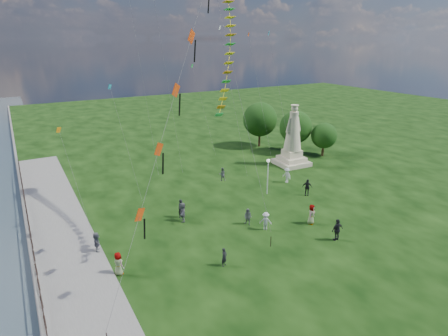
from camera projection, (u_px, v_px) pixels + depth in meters
ground at (447, 159)px, 53.21m from camera, size 106.50×160.00×0.60m
waterfront at (52, 265)px, 27.92m from camera, size 200.00×200.00×1.51m
statue at (293, 143)px, 49.16m from camera, size 4.13×4.13×8.01m
lamppost at (268, 169)px, 39.72m from camera, size 0.37×0.37×3.97m
tree_row at (282, 125)px, 55.59m from camera, size 9.51×13.10×6.88m
person_0 at (224, 257)px, 27.56m from camera, size 0.63×0.54×1.45m
person_1 at (248, 217)px, 33.70m from camera, size 0.75×0.87×1.54m
person_2 at (266, 221)px, 32.79m from camera, size 1.19×1.09×1.66m
person_3 at (337, 230)px, 31.00m from camera, size 1.15×0.62×1.93m
person_4 at (311, 214)px, 33.80m from camera, size 1.07×0.93×1.87m
person_5 at (97, 243)px, 29.34m from camera, size 0.90×1.58×1.60m
person_6 at (181, 208)px, 35.04m from camera, size 0.69×0.48×1.80m
person_7 at (222, 174)px, 44.22m from camera, size 0.89×0.68×1.62m
person_8 at (287, 175)px, 43.61m from camera, size 0.76×1.23×1.78m
person_9 at (307, 187)px, 40.04m from camera, size 1.17×1.11×1.83m
person_10 at (118, 264)px, 26.49m from camera, size 0.84×0.99×1.75m
person_11 at (183, 212)px, 34.30m from camera, size 1.26×1.85×1.84m
red_kite_train at (175, 98)px, 24.29m from camera, size 11.45×9.35×19.92m
small_kites at (186, 62)px, 44.44m from camera, size 28.11×20.25×25.73m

